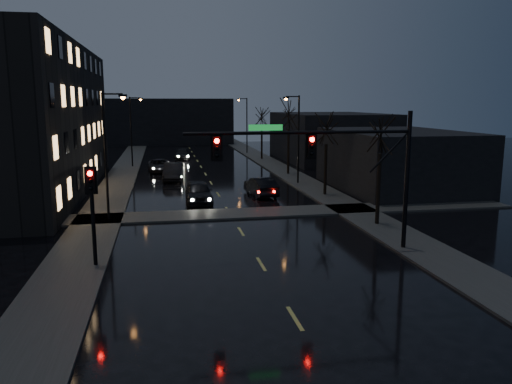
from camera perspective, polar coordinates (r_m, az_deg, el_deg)
name	(u,v)px	position (r m, az deg, el deg)	size (l,w,h in m)	color
ground	(312,345)	(16.21, 6.36, -17.04)	(160.00, 160.00, 0.00)	black
sidewalk_left	(119,180)	(49.48, -15.35, 1.33)	(3.00, 140.00, 0.12)	#2D2D2B
sidewalk_right	(291,175)	(50.95, 4.07, 1.92)	(3.00, 140.00, 0.12)	#2D2D2B
sidewalk_cross	(231,214)	(33.36, -2.92, -2.51)	(40.00, 3.00, 0.12)	#2D2D2B
apartment_block	(9,120)	(45.44, -26.40, 7.40)	(12.00, 30.00, 12.00)	black
commercial_right_near	(397,160)	(44.69, 15.81, 3.54)	(10.00, 14.00, 5.00)	black
commercial_right_far	(330,137)	(65.48, 8.45, 6.27)	(12.00, 18.00, 6.00)	black
far_block	(169,121)	(91.83, -9.89, 7.96)	(22.00, 10.00, 8.00)	black
signal_mast	(336,156)	(24.31, 9.11, 4.10)	(11.11, 0.41, 7.00)	black
signal_pole_left	(92,202)	(23.38, -18.23, -1.13)	(0.35, 0.41, 4.53)	black
tree_near	(381,123)	(30.56, 14.13, 7.69)	(3.52, 3.52, 8.08)	black
tree_mid_a	(327,123)	(39.87, 8.07, 7.86)	(3.30, 3.30, 7.58)	black
tree_mid_b	(289,110)	(51.36, 3.77, 9.32)	(3.74, 3.74, 8.59)	black
tree_far	(262,113)	(65.02, 0.67, 9.05)	(3.43, 3.43, 7.88)	black
streetlight_l_near	(109,146)	(32.03, -16.49, 5.10)	(1.53, 0.28, 8.00)	black
streetlight_l_far	(133,126)	(58.90, -13.91, 7.38)	(1.53, 0.28, 8.00)	black
streetlight_r_mid	(296,132)	(45.42, 4.62, 6.88)	(1.53, 0.28, 8.00)	black
streetlight_r_far	(245,121)	(72.78, -1.22, 8.16)	(1.53, 0.28, 8.00)	black
oncoming_car_a	(199,192)	(37.35, -6.58, 0.00)	(1.92, 4.78, 1.63)	black
oncoming_car_b	(174,172)	(48.51, -9.41, 2.29)	(1.73, 4.98, 1.64)	black
oncoming_car_c	(160,166)	(54.70, -10.97, 2.99)	(2.28, 4.94, 1.37)	black
oncoming_car_d	(182,154)	(66.15, -8.41, 4.28)	(1.86, 4.58, 1.33)	black
lead_car	(261,186)	(39.93, 0.55, 0.65)	(1.60, 4.59, 1.51)	black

